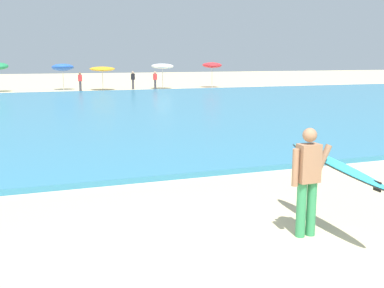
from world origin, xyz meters
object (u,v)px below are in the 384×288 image
object	(u,v)px
beachgoer_near_row_right	(155,80)
beachgoer_near_row_left	(80,81)
beach_umbrella_5	(212,65)
beach_umbrella_2	(63,67)
beach_umbrella_4	(162,66)
beach_umbrella_3	(102,69)
surfer_with_board	(320,172)
beachgoer_near_row_mid	(133,80)

from	to	relation	value
beachgoer_near_row_right	beachgoer_near_row_left	bearing A→B (deg)	-178.94
beachgoer_near_row_left	beachgoer_near_row_right	xyz separation A→B (m)	(6.51, 0.12, 0.00)
beach_umbrella_5	beachgoer_near_row_right	distance (m)	5.86
beach_umbrella_2	beachgoer_near_row_right	size ratio (longest dim) A/B	1.47
beach_umbrella_4	beachgoer_near_row_right	size ratio (longest dim) A/B	1.44
beach_umbrella_3	beachgoer_near_row_left	xyz separation A→B (m)	(-1.97, -0.64, -0.98)
surfer_with_board	beach_umbrella_3	size ratio (longest dim) A/B	1.12
beach_umbrella_2	beachgoer_near_row_right	bearing A→B (deg)	-15.24
beach_umbrella_3	beachgoer_near_row_right	size ratio (longest dim) A/B	1.37
beachgoer_near_row_left	beach_umbrella_4	bearing A→B (deg)	4.26
beach_umbrella_4	beachgoer_near_row_right	world-z (taller)	beach_umbrella_4
beach_umbrella_2	beachgoer_near_row_mid	bearing A→B (deg)	-10.98
beach_umbrella_3	beachgoer_near_row_right	bearing A→B (deg)	-6.57
surfer_with_board	beachgoer_near_row_right	distance (m)	34.25
beachgoer_near_row_mid	beachgoer_near_row_right	distance (m)	2.02
beach_umbrella_3	beach_umbrella_4	distance (m)	5.35
beach_umbrella_4	beachgoer_near_row_right	bearing A→B (deg)	-152.31
surfer_with_board	beachgoer_near_row_left	world-z (taller)	surfer_with_board
beach_umbrella_3	beachgoer_near_row_mid	distance (m)	2.95
beach_umbrella_2	beachgoer_near_row_mid	size ratio (longest dim) A/B	1.47
beachgoer_near_row_left	beachgoer_near_row_mid	xyz separation A→B (m)	(4.73, 1.07, 0.00)
beach_umbrella_3	beachgoer_near_row_mid	world-z (taller)	beach_umbrella_3
surfer_with_board	beachgoer_near_row_right	size ratio (longest dim) A/B	1.53
beach_umbrella_2	beachgoer_near_row_left	xyz separation A→B (m)	(1.19, -2.22, -1.10)
beach_umbrella_5	beachgoer_near_row_mid	world-z (taller)	beach_umbrella_5
surfer_with_board	beach_umbrella_4	xyz separation A→B (m)	(7.38, 34.04, 0.99)
beach_umbrella_2	beach_umbrella_4	bearing A→B (deg)	-11.12
beachgoer_near_row_mid	beachgoer_near_row_right	xyz separation A→B (m)	(1.79, -0.95, 0.00)
beach_umbrella_3	beachgoer_near_row_mid	bearing A→B (deg)	8.83
beach_umbrella_4	beach_umbrella_5	size ratio (longest dim) A/B	0.97
beachgoer_near_row_left	beachgoer_near_row_mid	size ratio (longest dim) A/B	1.00
beachgoer_near_row_left	beach_umbrella_5	bearing A→B (deg)	3.46
beach_umbrella_5	beachgoer_near_row_right	world-z (taller)	beach_umbrella_5
beachgoer_near_row_left	beach_umbrella_3	bearing A→B (deg)	18.05
beach_umbrella_5	surfer_with_board	bearing A→B (deg)	-109.71
beachgoer_near_row_left	beach_umbrella_2	bearing A→B (deg)	118.20
beach_umbrella_2	beach_umbrella_3	xyz separation A→B (m)	(3.16, -1.58, -0.12)
beach_umbrella_2	beachgoer_near_row_left	world-z (taller)	beach_umbrella_2
beach_umbrella_2	beachgoer_near_row_right	world-z (taller)	beach_umbrella_2
beach_umbrella_5	beachgoer_near_row_mid	distance (m)	7.59
surfer_with_board	beachgoer_near_row_right	world-z (taller)	surfer_with_board
surfer_with_board	beach_umbrella_5	xyz separation A→B (m)	(12.26, 34.23, 1.05)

